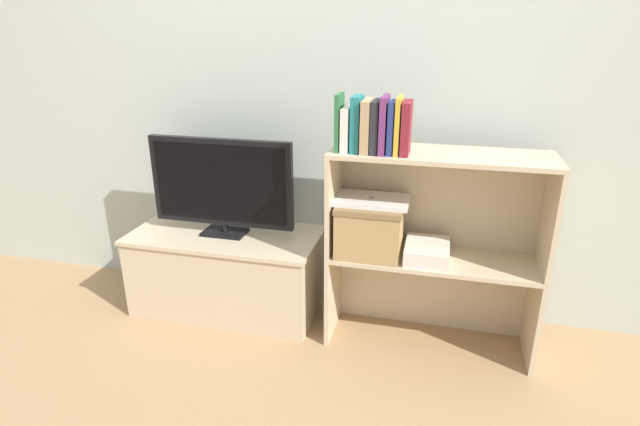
{
  "coord_description": "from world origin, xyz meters",
  "views": [
    {
      "loc": [
        0.53,
        -1.96,
        1.45
      ],
      "look_at": [
        0.0,
        0.16,
        0.62
      ],
      "focal_mm": 28.0,
      "sensor_mm": 36.0,
      "label": 1
    }
  ],
  "objects_px": {
    "magazine_stack": "(427,251)",
    "book_ivory": "(347,129)",
    "book_plum": "(384,125)",
    "storage_basket_left": "(371,225)",
    "book_tan": "(367,126)",
    "book_navy": "(392,127)",
    "book_teal": "(357,124)",
    "book_forest": "(339,122)",
    "tv": "(221,184)",
    "tv_stand": "(228,271)",
    "book_maroon": "(406,128)",
    "laptop": "(372,200)",
    "book_mustard": "(398,126)",
    "book_charcoal": "(376,127)"
  },
  "relations": [
    {
      "from": "book_charcoal",
      "to": "book_navy",
      "type": "relative_size",
      "value": 1.0
    },
    {
      "from": "book_ivory",
      "to": "storage_basket_left",
      "type": "relative_size",
      "value": 0.62
    },
    {
      "from": "tv",
      "to": "book_navy",
      "type": "distance_m",
      "value": 0.92
    },
    {
      "from": "book_mustard",
      "to": "book_maroon",
      "type": "height_order",
      "value": "book_mustard"
    },
    {
      "from": "book_forest",
      "to": "book_mustard",
      "type": "bearing_deg",
      "value": 0.0
    },
    {
      "from": "book_charcoal",
      "to": "storage_basket_left",
      "type": "relative_size",
      "value": 0.73
    },
    {
      "from": "tv",
      "to": "book_teal",
      "type": "relative_size",
      "value": 3.2
    },
    {
      "from": "book_tan",
      "to": "laptop",
      "type": "height_order",
      "value": "book_tan"
    },
    {
      "from": "tv",
      "to": "book_mustard",
      "type": "relative_size",
      "value": 3.17
    },
    {
      "from": "book_maroon",
      "to": "laptop",
      "type": "xyz_separation_m",
      "value": [
        -0.14,
        0.04,
        -0.34
      ]
    },
    {
      "from": "book_forest",
      "to": "book_maroon",
      "type": "height_order",
      "value": "book_forest"
    },
    {
      "from": "book_navy",
      "to": "book_mustard",
      "type": "relative_size",
      "value": 0.93
    },
    {
      "from": "storage_basket_left",
      "to": "laptop",
      "type": "height_order",
      "value": "laptop"
    },
    {
      "from": "book_ivory",
      "to": "storage_basket_left",
      "type": "xyz_separation_m",
      "value": [
        0.11,
        0.04,
        -0.44
      ]
    },
    {
      "from": "book_forest",
      "to": "laptop",
      "type": "height_order",
      "value": "book_forest"
    },
    {
      "from": "book_teal",
      "to": "book_forest",
      "type": "bearing_deg",
      "value": 180.0
    },
    {
      "from": "magazine_stack",
      "to": "book_plum",
      "type": "bearing_deg",
      "value": -173.33
    },
    {
      "from": "laptop",
      "to": "tv",
      "type": "bearing_deg",
      "value": 174.28
    },
    {
      "from": "tv_stand",
      "to": "book_maroon",
      "type": "distance_m",
      "value": 1.23
    },
    {
      "from": "book_maroon",
      "to": "storage_basket_left",
      "type": "xyz_separation_m",
      "value": [
        -0.14,
        0.04,
        -0.46
      ]
    },
    {
      "from": "book_ivory",
      "to": "magazine_stack",
      "type": "distance_m",
      "value": 0.66
    },
    {
      "from": "magazine_stack",
      "to": "book_charcoal",
      "type": "bearing_deg",
      "value": -174.23
    },
    {
      "from": "book_charcoal",
      "to": "book_plum",
      "type": "height_order",
      "value": "book_plum"
    },
    {
      "from": "tv_stand",
      "to": "book_forest",
      "type": "relative_size",
      "value": 4.08
    },
    {
      "from": "book_ivory",
      "to": "magazine_stack",
      "type": "xyz_separation_m",
      "value": [
        0.37,
        0.03,
        -0.54
      ]
    },
    {
      "from": "book_forest",
      "to": "book_navy",
      "type": "bearing_deg",
      "value": 0.0
    },
    {
      "from": "book_navy",
      "to": "laptop",
      "type": "relative_size",
      "value": 0.65
    },
    {
      "from": "book_navy",
      "to": "book_maroon",
      "type": "bearing_deg",
      "value": 0.0
    },
    {
      "from": "book_plum",
      "to": "book_maroon",
      "type": "xyz_separation_m",
      "value": [
        0.09,
        0.0,
        -0.01
      ]
    },
    {
      "from": "book_maroon",
      "to": "tv",
      "type": "bearing_deg",
      "value": 172.44
    },
    {
      "from": "tv",
      "to": "book_plum",
      "type": "xyz_separation_m",
      "value": [
        0.81,
        -0.12,
        0.36
      ]
    },
    {
      "from": "book_teal",
      "to": "book_maroon",
      "type": "xyz_separation_m",
      "value": [
        0.21,
        0.0,
        -0.01
      ]
    },
    {
      "from": "book_plum",
      "to": "storage_basket_left",
      "type": "bearing_deg",
      "value": 136.46
    },
    {
      "from": "book_forest",
      "to": "laptop",
      "type": "bearing_deg",
      "value": 16.64
    },
    {
      "from": "magazine_stack",
      "to": "book_ivory",
      "type": "bearing_deg",
      "value": -176.13
    },
    {
      "from": "book_forest",
      "to": "book_navy",
      "type": "distance_m",
      "value": 0.22
    },
    {
      "from": "tv",
      "to": "book_charcoal",
      "type": "xyz_separation_m",
      "value": [
        0.78,
        -0.12,
        0.35
      ]
    },
    {
      "from": "book_navy",
      "to": "book_ivory",
      "type": "bearing_deg",
      "value": 180.0
    },
    {
      "from": "book_teal",
      "to": "book_ivory",
      "type": "bearing_deg",
      "value": 180.0
    },
    {
      "from": "book_tan",
      "to": "storage_basket_left",
      "type": "bearing_deg",
      "value": 59.41
    },
    {
      "from": "book_tan",
      "to": "book_navy",
      "type": "xyz_separation_m",
      "value": [
        0.1,
        0.0,
        -0.0
      ]
    },
    {
      "from": "book_plum",
      "to": "magazine_stack",
      "type": "xyz_separation_m",
      "value": [
        0.22,
        0.03,
        -0.57
      ]
    },
    {
      "from": "tv_stand",
      "to": "magazine_stack",
      "type": "distance_m",
      "value": 1.07
    },
    {
      "from": "book_plum",
      "to": "book_ivory",
      "type": "bearing_deg",
      "value": 180.0
    },
    {
      "from": "tv",
      "to": "storage_basket_left",
      "type": "distance_m",
      "value": 0.78
    },
    {
      "from": "book_charcoal",
      "to": "book_maroon",
      "type": "relative_size",
      "value": 1.0
    },
    {
      "from": "book_navy",
      "to": "book_maroon",
      "type": "distance_m",
      "value": 0.06
    },
    {
      "from": "book_navy",
      "to": "laptop",
      "type": "xyz_separation_m",
      "value": [
        -0.08,
        0.04,
        -0.34
      ]
    },
    {
      "from": "book_navy",
      "to": "book_mustard",
      "type": "distance_m",
      "value": 0.03
    },
    {
      "from": "tv",
      "to": "magazine_stack",
      "type": "relative_size",
      "value": 3.09
    }
  ]
}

